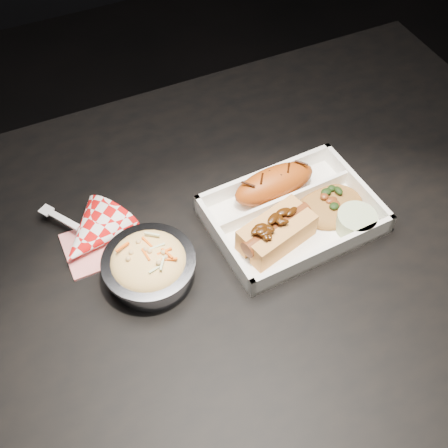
{
  "coord_description": "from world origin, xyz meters",
  "views": [
    {
      "loc": [
        -0.21,
        -0.45,
        1.44
      ],
      "look_at": [
        -0.0,
        0.0,
        0.81
      ],
      "focal_mm": 45.0,
      "sensor_mm": 36.0,
      "label": 1
    }
  ],
  "objects": [
    {
      "name": "floor",
      "position": [
        0.0,
        0.0,
        -0.03
      ],
      "size": [
        4.0,
        4.0,
        0.05
      ],
      "primitive_type": "cube",
      "color": "black",
      "rests_on": "ground"
    },
    {
      "name": "dining_table",
      "position": [
        0.0,
        0.0,
        0.66
      ],
      "size": [
        1.2,
        0.8,
        0.75
      ],
      "color": "black",
      "rests_on": "ground"
    },
    {
      "name": "food_tray",
      "position": [
        0.12,
        0.01,
        0.76
      ],
      "size": [
        0.26,
        0.19,
        0.04
      ],
      "rotation": [
        0.0,
        0.0,
        0.06
      ],
      "color": "white",
      "rests_on": "dining_table"
    },
    {
      "name": "fried_pastry",
      "position": [
        0.11,
        0.06,
        0.78
      ],
      "size": [
        0.14,
        0.06,
        0.05
      ],
      "primitive_type": "ellipsoid",
      "rotation": [
        0.0,
        0.0,
        0.06
      ],
      "color": "#A94710",
      "rests_on": "food_tray"
    },
    {
      "name": "hotdog",
      "position": [
        0.07,
        -0.02,
        0.78
      ],
      "size": [
        0.12,
        0.09,
        0.06
      ],
      "rotation": [
        0.0,
        0.0,
        0.26
      ],
      "color": "#D59249",
      "rests_on": "food_tray"
    },
    {
      "name": "fried_rice_mound",
      "position": [
        0.18,
        -0.0,
        0.77
      ],
      "size": [
        0.11,
        0.1,
        0.03
      ],
      "primitive_type": "ellipsoid",
      "rotation": [
        0.0,
        0.0,
        0.06
      ],
      "color": "#A96E31",
      "rests_on": "food_tray"
    },
    {
      "name": "cupcake_liner",
      "position": [
        0.19,
        -0.05,
        0.77
      ],
      "size": [
        0.06,
        0.06,
        0.03
      ],
      "primitive_type": "cylinder",
      "color": "#B3C695",
      "rests_on": "food_tray"
    },
    {
      "name": "foil_coleslaw_cup",
      "position": [
        -0.12,
        0.0,
        0.78
      ],
      "size": [
        0.13,
        0.13,
        0.07
      ],
      "color": "silver",
      "rests_on": "dining_table"
    },
    {
      "name": "napkin_fork",
      "position": [
        -0.18,
        0.09,
        0.77
      ],
      "size": [
        0.15,
        0.16,
        0.1
      ],
      "rotation": [
        0.0,
        0.0,
        -0.99
      ],
      "color": "red",
      "rests_on": "dining_table"
    }
  ]
}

